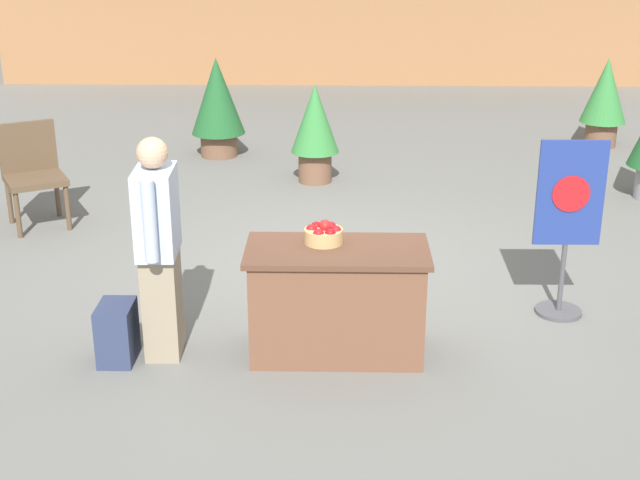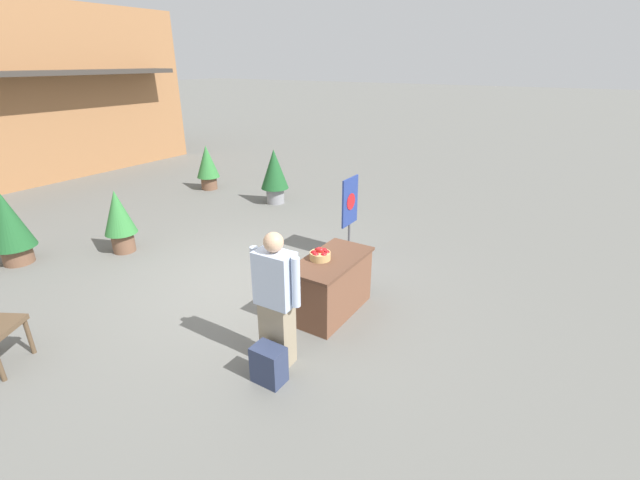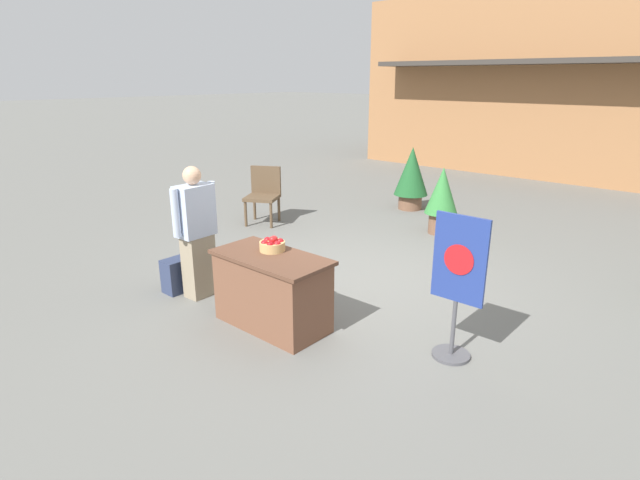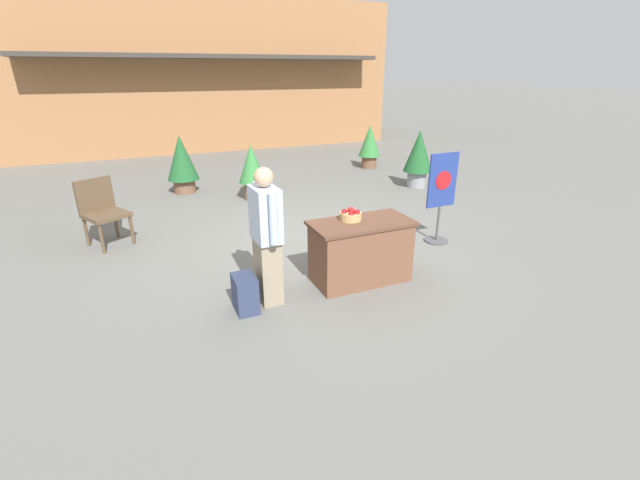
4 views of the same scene
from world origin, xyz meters
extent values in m
plane|color=slate|center=(0.00, 0.00, 0.00)|extent=(120.00, 120.00, 0.00)
cube|color=brown|center=(0.05, -1.46, 0.38)|extent=(1.19, 0.61, 0.75)
cube|color=brown|center=(0.05, -1.46, 0.77)|extent=(1.27, 0.64, 0.04)
cylinder|color=tan|center=(-0.04, -1.35, 0.84)|extent=(0.27, 0.27, 0.10)
sphere|color=red|center=(0.04, -1.36, 0.88)|extent=(0.08, 0.08, 0.08)
sphere|color=red|center=(0.01, -1.28, 0.88)|extent=(0.08, 0.08, 0.08)
sphere|color=#A30F14|center=(-0.09, -1.28, 0.88)|extent=(0.08, 0.08, 0.08)
sphere|color=red|center=(-0.13, -1.33, 0.88)|extent=(0.08, 0.08, 0.08)
sphere|color=red|center=(-0.08, -1.42, 0.88)|extent=(0.08, 0.08, 0.08)
sphere|color=#A30F14|center=(0.01, -1.42, 0.88)|extent=(0.08, 0.08, 0.08)
sphere|color=red|center=(-0.03, -1.32, 0.92)|extent=(0.08, 0.08, 0.08)
sphere|color=red|center=(-0.03, -1.35, 0.92)|extent=(0.08, 0.08, 0.08)
cube|color=gray|center=(-1.17, -1.50, 0.38)|extent=(0.25, 0.35, 0.76)
cube|color=silver|center=(-1.17, -1.50, 1.06)|extent=(0.27, 0.43, 0.60)
sphere|color=tan|center=(-1.17, -1.50, 1.48)|extent=(0.21, 0.21, 0.21)
cylinder|color=silver|center=(-1.18, -1.24, 1.09)|extent=(0.09, 0.09, 0.55)
cylinder|color=silver|center=(-1.16, -1.76, 1.09)|extent=(0.09, 0.09, 0.55)
cube|color=#2D3856|center=(-1.48, -1.61, 0.21)|extent=(0.24, 0.34, 0.42)
cylinder|color=#4C4C51|center=(1.79, -0.78, 0.01)|extent=(0.36, 0.36, 0.03)
cylinder|color=#4C4C51|center=(1.79, -0.78, 0.31)|extent=(0.04, 0.04, 0.55)
cube|color=navy|center=(1.79, -0.78, 0.99)|extent=(0.51, 0.03, 0.81)
cylinder|color=red|center=(1.79, -0.80, 0.99)|extent=(0.28, 0.01, 0.28)
cylinder|color=brown|center=(-2.58, 1.02, 0.23)|extent=(0.05, 0.05, 0.45)
cylinder|color=brown|center=(3.52, 4.38, 0.16)|extent=(0.41, 0.41, 0.32)
cone|color=#337A38|center=(3.52, 4.38, 0.74)|extent=(0.59, 0.59, 0.83)
cylinder|color=brown|center=(-0.21, 2.70, 0.18)|extent=(0.38, 0.38, 0.35)
cone|color=#337A38|center=(-0.21, 2.70, 0.74)|extent=(0.55, 0.55, 0.77)
cylinder|color=gray|center=(3.49, 2.15, 0.18)|extent=(0.42, 0.42, 0.37)
cone|color=#1E5628|center=(3.49, 2.15, 0.83)|extent=(0.65, 0.65, 0.92)
cylinder|color=brown|center=(-1.45, 3.79, 0.15)|extent=(0.46, 0.46, 0.30)
cone|color=#1E5628|center=(-1.45, 3.79, 0.77)|extent=(0.67, 0.67, 0.94)
camera|label=1|loc=(0.05, -7.15, 3.02)|focal=50.00mm
camera|label=2|loc=(-4.27, -4.01, 3.17)|focal=24.00mm
camera|label=3|loc=(3.60, -4.75, 2.54)|focal=28.00mm
camera|label=4|loc=(-2.39, -5.78, 2.53)|focal=24.00mm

